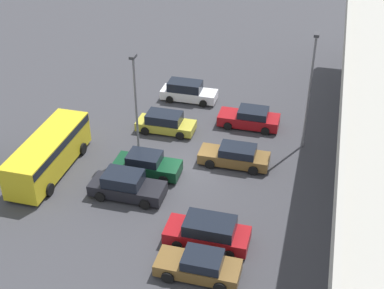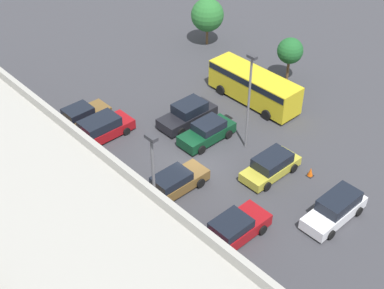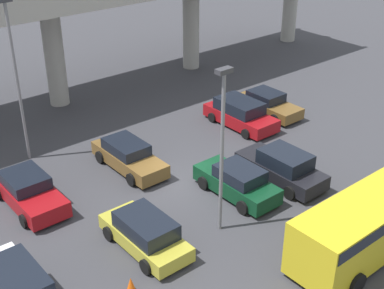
{
  "view_description": "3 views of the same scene",
  "coord_description": "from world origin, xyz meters",
  "px_view_note": "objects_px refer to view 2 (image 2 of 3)",
  "views": [
    {
      "loc": [
        29.62,
        7.96,
        21.22
      ],
      "look_at": [
        0.82,
        0.34,
        2.49
      ],
      "focal_mm": 50.0,
      "sensor_mm": 36.0,
      "label": 1
    },
    {
      "loc": [
        -21.52,
        19.88,
        24.1
      ],
      "look_at": [
        0.05,
        0.11,
        1.74
      ],
      "focal_mm": 50.0,
      "sensor_mm": 36.0,
      "label": 2
    },
    {
      "loc": [
        -14.41,
        -18.34,
        14.43
      ],
      "look_at": [
        1.39,
        0.78,
        1.39
      ],
      "focal_mm": 50.0,
      "sensor_mm": 36.0,
      "label": 3
    }
  ],
  "objects_px": {
    "parked_car_3": "(174,183)",
    "tree_front_centre": "(207,15)",
    "lamp_post_mid_lot": "(249,95)",
    "parked_car_4": "(207,132)",
    "shuttle_bus": "(254,85)",
    "parked_car_1": "(234,229)",
    "parked_car_2": "(271,166)",
    "parked_car_5": "(188,114)",
    "traffic_cone": "(310,172)",
    "lamp_post_near_aisle": "(154,192)",
    "tree_front_left": "(290,51)",
    "parked_car_0": "(336,209)",
    "parked_car_7": "(81,116)",
    "parked_car_6": "(101,128)"
  },
  "relations": [
    {
      "from": "parked_car_3",
      "to": "tree_front_centre",
      "type": "bearing_deg",
      "value": 40.41
    },
    {
      "from": "lamp_post_mid_lot",
      "to": "tree_front_centre",
      "type": "relative_size",
      "value": 1.63
    },
    {
      "from": "parked_car_4",
      "to": "shuttle_bus",
      "type": "xyz_separation_m",
      "value": [
        1.34,
        -6.55,
        0.81
      ]
    },
    {
      "from": "parked_car_1",
      "to": "parked_car_2",
      "type": "height_order",
      "value": "parked_car_1"
    },
    {
      "from": "parked_car_5",
      "to": "traffic_cone",
      "type": "bearing_deg",
      "value": 100.13
    },
    {
      "from": "shuttle_bus",
      "to": "parked_car_1",
      "type": "bearing_deg",
      "value": -52.07
    },
    {
      "from": "parked_car_1",
      "to": "lamp_post_near_aisle",
      "type": "xyz_separation_m",
      "value": [
        1.91,
        4.31,
        4.36
      ]
    },
    {
      "from": "parked_car_4",
      "to": "tree_front_left",
      "type": "distance_m",
      "value": 11.64
    },
    {
      "from": "parked_car_1",
      "to": "lamp_post_near_aisle",
      "type": "bearing_deg",
      "value": 156.13
    },
    {
      "from": "parked_car_2",
      "to": "tree_front_centre",
      "type": "bearing_deg",
      "value": -121.16
    },
    {
      "from": "parked_car_0",
      "to": "parked_car_5",
      "type": "distance_m",
      "value": 13.98
    },
    {
      "from": "parked_car_0",
      "to": "parked_car_7",
      "type": "bearing_deg",
      "value": -73.09
    },
    {
      "from": "parked_car_6",
      "to": "shuttle_bus",
      "type": "height_order",
      "value": "shuttle_bus"
    },
    {
      "from": "parked_car_1",
      "to": "tree_front_centre",
      "type": "xyz_separation_m",
      "value": [
        19.6,
        -16.59,
        2.3
      ]
    },
    {
      "from": "shuttle_bus",
      "to": "lamp_post_near_aisle",
      "type": "bearing_deg",
      "value": -65.25
    },
    {
      "from": "parked_car_2",
      "to": "parked_car_3",
      "type": "relative_size",
      "value": 0.92
    },
    {
      "from": "lamp_post_near_aisle",
      "to": "shuttle_bus",
      "type": "bearing_deg",
      "value": -65.25
    },
    {
      "from": "tree_front_left",
      "to": "traffic_cone",
      "type": "distance_m",
      "value": 13.28
    },
    {
      "from": "parked_car_7",
      "to": "shuttle_bus",
      "type": "xyz_separation_m",
      "value": [
        -6.9,
        -12.29,
        0.87
      ]
    },
    {
      "from": "parked_car_7",
      "to": "tree_front_centre",
      "type": "distance_m",
      "value": 17.11
    },
    {
      "from": "parked_car_0",
      "to": "parked_car_3",
      "type": "bearing_deg",
      "value": -56.35
    },
    {
      "from": "parked_car_7",
      "to": "tree_front_left",
      "type": "relative_size",
      "value": 1.15
    },
    {
      "from": "parked_car_4",
      "to": "parked_car_1",
      "type": "bearing_deg",
      "value": 55.25
    },
    {
      "from": "lamp_post_near_aisle",
      "to": "traffic_cone",
      "type": "xyz_separation_m",
      "value": [
        -1.51,
        -12.34,
        -4.76
      ]
    },
    {
      "from": "parked_car_6",
      "to": "shuttle_bus",
      "type": "distance_m",
      "value": 12.91
    },
    {
      "from": "parked_car_1",
      "to": "tree_front_left",
      "type": "height_order",
      "value": "tree_front_left"
    },
    {
      "from": "shuttle_bus",
      "to": "lamp_post_near_aisle",
      "type": "xyz_separation_m",
      "value": [
        -7.62,
        16.54,
        3.54
      ]
    },
    {
      "from": "parked_car_6",
      "to": "parked_car_7",
      "type": "xyz_separation_m",
      "value": [
        2.6,
        0.13,
        -0.1
      ]
    },
    {
      "from": "parked_car_3",
      "to": "parked_car_1",
      "type": "bearing_deg",
      "value": -91.05
    },
    {
      "from": "parked_car_7",
      "to": "tree_front_left",
      "type": "height_order",
      "value": "tree_front_left"
    },
    {
      "from": "parked_car_0",
      "to": "parked_car_4",
      "type": "height_order",
      "value": "parked_car_0"
    },
    {
      "from": "parked_car_3",
      "to": "parked_car_6",
      "type": "distance_m",
      "value": 8.26
    },
    {
      "from": "lamp_post_near_aisle",
      "to": "tree_front_left",
      "type": "height_order",
      "value": "lamp_post_near_aisle"
    },
    {
      "from": "parked_car_4",
      "to": "parked_car_6",
      "type": "bearing_deg",
      "value": -45.17
    },
    {
      "from": "parked_car_2",
      "to": "parked_car_6",
      "type": "bearing_deg",
      "value": -61.95
    },
    {
      "from": "lamp_post_near_aisle",
      "to": "traffic_cone",
      "type": "relative_size",
      "value": 12.53
    },
    {
      "from": "parked_car_1",
      "to": "parked_car_6",
      "type": "distance_m",
      "value": 13.83
    },
    {
      "from": "parked_car_5",
      "to": "tree_front_centre",
      "type": "height_order",
      "value": "tree_front_centre"
    },
    {
      "from": "parked_car_3",
      "to": "traffic_cone",
      "type": "distance_m",
      "value": 9.48
    },
    {
      "from": "tree_front_left",
      "to": "parked_car_6",
      "type": "bearing_deg",
      "value": 76.77
    },
    {
      "from": "parked_car_3",
      "to": "shuttle_bus",
      "type": "distance_m",
      "value": 12.78
    },
    {
      "from": "parked_car_3",
      "to": "parked_car_5",
      "type": "distance_m",
      "value": 8.05
    },
    {
      "from": "parked_car_1",
      "to": "parked_car_4",
      "type": "distance_m",
      "value": 9.97
    },
    {
      "from": "parked_car_7",
      "to": "traffic_cone",
      "type": "distance_m",
      "value": 17.96
    },
    {
      "from": "shuttle_bus",
      "to": "tree_front_centre",
      "type": "distance_m",
      "value": 11.08
    },
    {
      "from": "parked_car_3",
      "to": "tree_front_centre",
      "type": "height_order",
      "value": "tree_front_centre"
    },
    {
      "from": "shuttle_bus",
      "to": "traffic_cone",
      "type": "relative_size",
      "value": 11.69
    },
    {
      "from": "lamp_post_near_aisle",
      "to": "parked_car_0",
      "type": "bearing_deg",
      "value": -116.23
    },
    {
      "from": "shuttle_bus",
      "to": "tree_front_centre",
      "type": "relative_size",
      "value": 1.78
    },
    {
      "from": "tree_front_centre",
      "to": "parked_car_6",
      "type": "bearing_deg",
      "value": 109.27
    }
  ]
}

